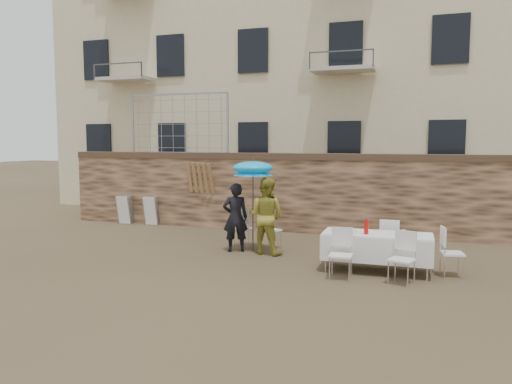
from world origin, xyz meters
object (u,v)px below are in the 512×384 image
(woman_dress, at_px, (266,216))
(soda_bottle, at_px, (366,228))
(man_suit, at_px, (235,217))
(couple_chair_right, at_px, (271,229))
(table_chair_front_right, at_px, (402,258))
(chair_stack_right, at_px, (153,210))
(umbrella, at_px, (253,171))
(table_chair_back, at_px, (390,241))
(table_chair_front_left, at_px, (341,254))
(couple_chair_left, at_px, (243,227))
(table_chair_side, at_px, (452,252))
(chair_stack_left, at_px, (128,209))
(banquet_table, at_px, (377,236))

(woman_dress, bearing_deg, soda_bottle, 167.21)
(man_suit, bearing_deg, couple_chair_right, -167.83)
(man_suit, distance_m, table_chair_front_right, 4.14)
(chair_stack_right, bearing_deg, soda_bottle, -28.46)
(man_suit, height_order, couple_chair_right, man_suit)
(table_chair_front_right, bearing_deg, soda_bottle, 157.82)
(umbrella, relative_size, table_chair_back, 2.11)
(soda_bottle, xyz_separation_m, table_chair_front_left, (-0.40, -0.60, -0.43))
(couple_chair_left, relative_size, couple_chair_right, 1.00)
(soda_bottle, relative_size, table_chair_side, 0.27)
(table_chair_front_left, relative_size, chair_stack_right, 1.04)
(table_chair_front_right, distance_m, table_chair_side, 1.24)
(umbrella, distance_m, table_chair_front_left, 3.20)
(table_chair_front_left, distance_m, table_chair_side, 2.17)
(umbrella, xyz_separation_m, chair_stack_left, (-5.05, 2.62, -1.45))
(couple_chair_right, xyz_separation_m, chair_stack_left, (-5.35, 2.17, -0.02))
(man_suit, bearing_deg, soda_bottle, 136.21)
(table_chair_back, bearing_deg, table_chair_front_left, 62.95)
(banquet_table, bearing_deg, table_chair_front_right, -56.31)
(soda_bottle, bearing_deg, man_suit, 162.19)
(table_chair_front_left, bearing_deg, chair_stack_right, 144.74)
(umbrella, height_order, table_chair_front_right, umbrella)
(table_chair_side, bearing_deg, woman_dress, 69.04)
(umbrella, distance_m, table_chair_side, 4.62)
(soda_bottle, relative_size, table_chair_front_right, 0.27)
(table_chair_front_right, height_order, chair_stack_right, table_chair_front_right)
(table_chair_front_right, bearing_deg, table_chair_front_left, -161.58)
(umbrella, xyz_separation_m, table_chair_front_left, (2.31, -1.70, -1.43))
(soda_bottle, bearing_deg, woman_dress, 157.05)
(couple_chair_right, distance_m, table_chair_side, 4.21)
(man_suit, bearing_deg, banquet_table, 139.63)
(banquet_table, xyz_separation_m, table_chair_back, (0.20, 0.80, -0.25))
(soda_bottle, height_order, table_chair_front_left, soda_bottle)
(table_chair_side, xyz_separation_m, chair_stack_right, (-8.46, 3.47, -0.02))
(umbrella, relative_size, soda_bottle, 7.78)
(man_suit, height_order, table_chair_front_right, man_suit)
(umbrella, height_order, banquet_table, umbrella)
(table_chair_front_right, bearing_deg, couple_chair_left, 168.99)
(man_suit, bearing_deg, couple_chair_left, -115.99)
(couple_chair_left, xyz_separation_m, table_chair_side, (4.71, -1.30, 0.00))
(table_chair_front_right, height_order, table_chair_back, same)
(umbrella, bearing_deg, table_chair_front_right, -26.49)
(table_chair_side, bearing_deg, couple_chair_right, 61.79)
(couple_chair_right, xyz_separation_m, chair_stack_right, (-4.45, 2.17, -0.02))
(woman_dress, xyz_separation_m, chair_stack_left, (-5.40, 2.72, -0.42))
(couple_chair_left, bearing_deg, couple_chair_right, 177.99)
(chair_stack_right, bearing_deg, umbrella, -32.25)
(table_chair_front_left, bearing_deg, soda_bottle, 54.81)
(woman_dress, relative_size, couple_chair_left, 1.84)
(woman_dress, height_order, chair_stack_left, woman_dress)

